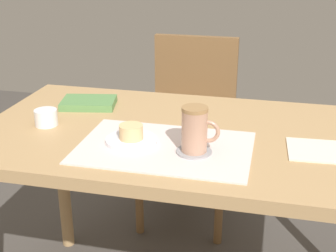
{
  "coord_description": "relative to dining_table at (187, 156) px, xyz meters",
  "views": [
    {
      "loc": [
        0.24,
        -1.27,
        1.25
      ],
      "look_at": [
        -0.04,
        -0.09,
        0.76
      ],
      "focal_mm": 50.0,
      "sensor_mm": 36.0,
      "label": 1
    }
  ],
  "objects": [
    {
      "name": "sugar_bowl",
      "position": [
        -0.44,
        -0.05,
        0.1
      ],
      "size": [
        0.07,
        0.07,
        0.05
      ],
      "primitive_type": "cylinder",
      "color": "white",
      "rests_on": "dining_table"
    },
    {
      "name": "dining_table",
      "position": [
        0.0,
        0.0,
        0.0
      ],
      "size": [
        1.27,
        0.7,
        0.71
      ],
      "color": "tan",
      "rests_on": "ground_plane"
    },
    {
      "name": "coffee_mug",
      "position": [
        0.05,
        -0.15,
        0.15
      ],
      "size": [
        0.1,
        0.07,
        0.12
      ],
      "color": "tan",
      "rests_on": "coffee_coaster"
    },
    {
      "name": "pastry",
      "position": [
        -0.14,
        -0.12,
        0.12
      ],
      "size": [
        0.07,
        0.07,
        0.04
      ],
      "primitive_type": "cylinder",
      "color": "#E5BC7F",
      "rests_on": "pastry_plate"
    },
    {
      "name": "paper_napkin",
      "position": [
        0.36,
        -0.05,
        0.08
      ],
      "size": [
        0.16,
        0.16,
        0.0
      ],
      "primitive_type": "cube",
      "rotation": [
        0.0,
        0.0,
        0.05
      ],
      "color": "silver",
      "rests_on": "dining_table"
    },
    {
      "name": "coffee_coaster",
      "position": [
        0.04,
        -0.15,
        0.09
      ],
      "size": [
        0.1,
        0.1,
        0.0
      ],
      "primitive_type": "cylinder",
      "color": "#99999E",
      "rests_on": "placemat"
    },
    {
      "name": "placemat",
      "position": [
        -0.04,
        -0.13,
        0.08
      ],
      "size": [
        0.48,
        0.32,
        0.0
      ],
      "primitive_type": "cube",
      "color": "silver",
      "rests_on": "dining_table"
    },
    {
      "name": "small_book",
      "position": [
        -0.38,
        0.15,
        0.09
      ],
      "size": [
        0.2,
        0.16,
        0.02
      ],
      "primitive_type": "cube",
      "rotation": [
        0.0,
        0.0,
        0.19
      ],
      "color": "#598C4C",
      "rests_on": "dining_table"
    },
    {
      "name": "pastry_plate",
      "position": [
        -0.14,
        -0.12,
        0.09
      ],
      "size": [
        0.15,
        0.15,
        0.01
      ],
      "primitive_type": "cylinder",
      "color": "white",
      "rests_on": "placemat"
    },
    {
      "name": "wooden_chair",
      "position": [
        -0.12,
        0.7,
        -0.16
      ],
      "size": [
        0.42,
        0.42,
        0.83
      ],
      "rotation": [
        0.0,
        0.0,
        3.14
      ],
      "color": "brown",
      "rests_on": "ground_plane"
    }
  ]
}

